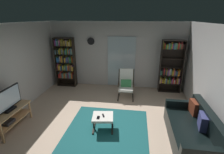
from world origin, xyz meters
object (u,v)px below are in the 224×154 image
bookshelf_near_tv (65,61)px  tv_remote (103,115)px  leather_sofa (193,131)px  ottoman (103,118)px  tv_stand (10,117)px  television (7,101)px  bookshelf_near_sofa (171,67)px  lounge_armchair (126,83)px  wall_clock (91,41)px  cell_phone (98,118)px

bookshelf_near_tv → tv_remote: bearing=-52.6°
leather_sofa → ottoman: bearing=175.9°
tv_stand → tv_remote: bearing=8.3°
television → bookshelf_near_tv: bearing=85.3°
bookshelf_near_sofa → television: bearing=-145.3°
lounge_armchair → television: bearing=-140.4°
ottoman → wall_clock: bearing=109.4°
leather_sofa → ottoman: size_ratio=3.31×
television → ottoman: 2.41m
tv_stand → lounge_armchair: lounge_armchair is taller
tv_stand → tv_remote: size_ratio=8.11×
wall_clock → lounge_armchair: bearing=-32.5°
cell_phone → tv_remote: bearing=39.9°
television → cell_phone: size_ratio=6.68×
television → tv_remote: (2.35, 0.32, -0.41)m
television → cell_phone: television is taller
bookshelf_near_tv → bookshelf_near_sofa: (4.15, -0.01, -0.08)m
television → ottoman: size_ratio=1.61×
bookshelf_near_sofa → tv_remote: bookshelf_near_sofa is taller
cell_phone → leather_sofa: bearing=-6.1°
leather_sofa → wall_clock: 4.70m
bookshelf_near_tv → cell_phone: bookshelf_near_tv is taller
tv_stand → ottoman: tv_stand is taller
wall_clock → bookshelf_near_tv: bearing=-169.5°
leather_sofa → wall_clock: wall_clock is taller
bookshelf_near_tv → tv_remote: 3.52m
bookshelf_near_sofa → bookshelf_near_tv: bearing=179.8°
bookshelf_near_sofa → cell_phone: bookshelf_near_sofa is taller
bookshelf_near_tv → lounge_armchair: bookshelf_near_tv is taller
ottoman → television: bearing=-172.4°
bookshelf_near_tv → leather_sofa: size_ratio=1.04×
ottoman → wall_clock: size_ratio=2.00×
cell_phone → tv_stand: bearing=-178.6°
tv_stand → wall_clock: bearing=68.3°
ottoman → cell_phone: bearing=-134.1°
television → bookshelf_near_sofa: bookshelf_near_sofa is taller
leather_sofa → lounge_armchair: 2.74m
bookshelf_near_tv → television: bearing=-94.7°
ottoman → tv_remote: 0.08m
bookshelf_near_tv → bookshelf_near_sofa: bookshelf_near_tv is taller
ottoman → bookshelf_near_tv: bearing=127.2°
tv_stand → tv_remote: 2.38m
cell_phone → wall_clock: 3.50m
bookshelf_near_tv → bookshelf_near_sofa: bearing=-0.2°
television → tv_stand: bearing=-95.5°
ottoman → tv_remote: bearing=31.4°
lounge_armchair → tv_remote: (-0.44, -1.99, -0.14)m
tv_stand → lounge_armchair: size_ratio=1.14×
tv_stand → lounge_armchair: (2.79, 2.33, 0.18)m
bookshelf_near_tv → lounge_armchair: (2.54, -0.75, -0.54)m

